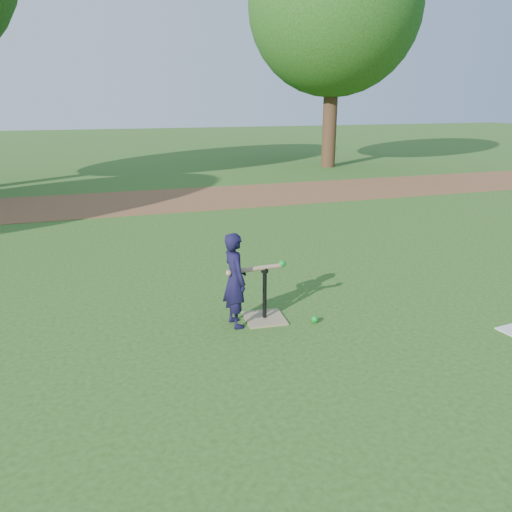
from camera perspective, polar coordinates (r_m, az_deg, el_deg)
name	(u,v)px	position (r m, az deg, el deg)	size (l,w,h in m)	color
ground	(279,327)	(5.44, 2.69, -8.07)	(80.00, 80.00, 0.00)	#285116
dirt_strip	(169,200)	(12.43, -9.88, 6.35)	(24.00, 3.00, 0.01)	brown
child	(235,280)	(5.29, -2.42, -2.76)	(0.38, 0.25, 1.03)	black
wiffle_ball_ground	(315,319)	(5.55, 6.73, -7.19)	(0.08, 0.08, 0.08)	#0C8A23
batting_tee	(265,310)	(5.57, 0.98, -6.19)	(0.46, 0.46, 0.61)	#91815C
swing_action	(258,268)	(5.34, 0.23, -1.40)	(0.69, 0.13, 0.09)	#A27B5E
tree_right	(335,7)	(18.76, 8.97, 26.29)	(5.80, 5.80, 8.21)	#382316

